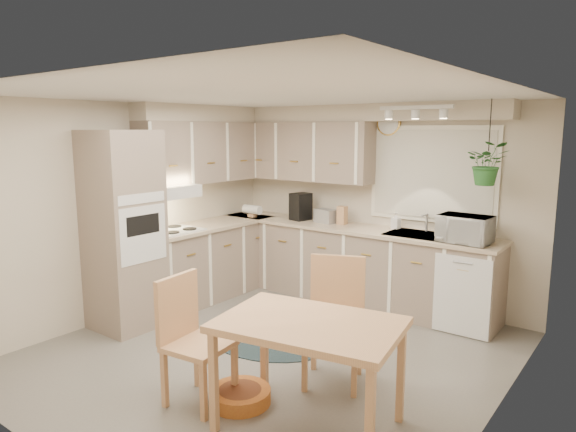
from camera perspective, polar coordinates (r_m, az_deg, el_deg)
The scene contains 35 objects.
floor at distance 5.06m, azimuth -1.94°, elevation -14.98°, with size 4.20×4.20×0.00m, color #68655B.
ceiling at distance 4.61m, azimuth -2.11°, elevation 13.29°, with size 4.20×4.20×0.00m, color silver.
wall_back at distance 6.44m, azimuth 9.77°, elevation 1.37°, with size 4.00×0.04×2.40m, color beige.
wall_front at distance 3.37m, azimuth -25.19°, elevation -6.84°, with size 4.00×0.04×2.40m, color beige.
wall_left at distance 6.13m, azimuth -16.77°, elevation 0.69°, with size 0.04×4.20×2.40m, color beige.
wall_right at distance 3.80m, azimuth 22.30°, elevation -4.85°, with size 0.04×4.20×2.40m, color beige.
base_cab_left at distance 6.60m, azimuth -8.77°, elevation -5.03°, with size 0.60×1.85×0.90m, color gray.
base_cab_back at distance 6.42m, azimuth 6.76°, elevation -5.41°, with size 3.60×0.60×0.90m, color gray.
counter_left at distance 6.50m, azimuth -8.81°, elevation -1.03°, with size 0.64×1.89×0.04m, color #C6AF91.
counter_back at distance 6.31m, azimuth 6.79°, elevation -1.30°, with size 3.64×0.64×0.04m, color #C6AF91.
oven_stack at distance 5.67m, azimuth -17.78°, elevation -1.57°, with size 0.65×0.65×2.10m, color gray.
wall_oven_face at distance 5.42m, azimuth -15.80°, elevation -1.98°, with size 0.02×0.56×0.58m, color silver.
upper_cab_left at distance 6.58m, azimuth -9.06°, elevation 7.03°, with size 0.35×2.00×0.75m, color gray.
upper_cab_back at distance 6.75m, azimuth 1.59°, elevation 7.21°, with size 2.00×0.35×0.75m, color gray.
soffit_left at distance 6.59m, azimuth -9.33°, elevation 11.16°, with size 0.30×2.00×0.20m, color beige.
soffit_back at distance 6.34m, azimuth 7.78°, elevation 11.27°, with size 3.60×0.30×0.20m, color beige.
cooktop at distance 6.10m, azimuth -12.60°, elevation -1.59°, with size 0.52×0.58×0.02m, color silver.
range_hood at distance 6.05m, azimuth -12.88°, elevation 2.67°, with size 0.40×0.60×0.14m, color silver.
window_blinds at distance 6.08m, azimuth 15.64°, elevation 4.48°, with size 1.40×0.02×1.00m, color silver.
window_frame at distance 6.09m, azimuth 15.67°, elevation 4.49°, with size 1.50×0.02×1.10m, color white.
sink at distance 5.93m, azimuth 14.39°, elevation -2.42°, with size 0.70×0.48×0.10m, color #989A9F.
dishwasher_front at distance 5.57m, azimuth 18.71°, elevation -8.45°, with size 0.58×0.01×0.83m, color silver.
track_light_bar at distance 5.59m, azimuth 14.00°, elevation 11.64°, with size 0.80×0.04×0.04m, color silver.
wall_clock at distance 6.28m, azimuth 11.13°, elevation 10.10°, with size 0.30×0.30×0.03m, color gold.
dining_table at distance 3.79m, azimuth 2.33°, elevation -17.16°, with size 1.25×0.83×0.79m, color tan.
chair_left at distance 4.10m, azimuth -9.84°, elevation -13.59°, with size 0.47×0.47×0.99m, color tan.
chair_back at distance 4.34m, azimuth 5.07°, elevation -11.77°, with size 0.49×0.49×1.04m, color tan.
braided_rug at distance 5.29m, azimuth -1.85°, elevation -13.77°, with size 1.23×0.92×0.01m, color black.
pet_bed at distance 4.24m, azimuth -5.35°, elevation -19.29°, with size 0.48×0.48×0.11m, color #AF6623.
microwave at distance 5.62m, azimuth 19.08°, elevation -1.06°, with size 0.52×0.29×0.35m, color silver.
soap_bottle at distance 6.19m, azimuth 11.89°, elevation -1.02°, with size 0.09×0.20×0.09m, color silver.
hanging_plant at distance 5.50m, azimuth 21.28°, elevation 4.96°, with size 0.40×0.44×0.34m, color #266028.
coffee_maker at distance 6.67m, azimuth 1.41°, elevation 1.06°, with size 0.20×0.24×0.35m, color black.
toaster at distance 6.50m, azimuth 4.19°, elevation -0.00°, with size 0.28×0.16×0.17m, color #989A9F.
knife_block at distance 6.40m, azimuth 6.04°, elevation 0.08°, with size 0.10×0.10×0.23m, color tan.
Camera 1 is at (2.89, -3.58, 2.09)m, focal length 32.00 mm.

